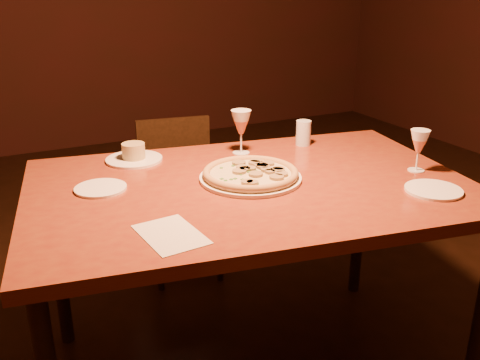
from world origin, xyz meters
name	(u,v)px	position (x,y,z in m)	size (l,w,h in m)	color
floor	(298,354)	(0.00, 0.00, 0.00)	(7.00, 7.00, 0.00)	black
dining_table	(250,202)	(-0.24, 0.00, 0.76)	(1.70, 1.25, 0.84)	brown
chair_far	(180,188)	(-0.17, 0.95, 0.46)	(0.45, 0.45, 0.82)	black
pizza_plate	(250,174)	(-0.23, 0.03, 0.86)	(0.37, 0.37, 0.04)	white
ramekin_saucer	(134,155)	(-0.54, 0.43, 0.86)	(0.22, 0.22, 0.07)	white
wine_glass_far	(241,132)	(-0.12, 0.32, 0.93)	(0.08, 0.08, 0.18)	#C87253
wine_glass_right	(418,151)	(0.38, -0.17, 0.92)	(0.07, 0.07, 0.16)	#C87253
water_tumbler	(303,133)	(0.18, 0.31, 0.89)	(0.06, 0.06, 0.11)	silver
side_plate_left	(101,188)	(-0.73, 0.18, 0.84)	(0.18, 0.18, 0.01)	white
side_plate_near	(434,190)	(0.29, -0.35, 0.84)	(0.19, 0.19, 0.01)	white
menu_card	(171,234)	(-0.63, -0.26, 0.84)	(0.15, 0.23, 0.00)	beige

